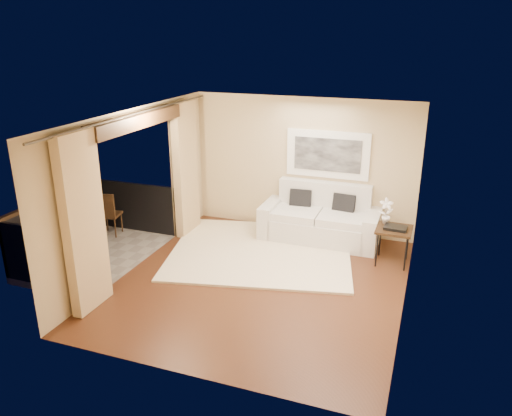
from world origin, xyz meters
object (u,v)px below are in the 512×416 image
at_px(orchid, 386,211).
at_px(balcony_chair_near, 88,239).
at_px(side_table, 394,231).
at_px(ice_bucket, 49,219).
at_px(bistro_table, 54,232).
at_px(balcony_chair_far, 108,211).
at_px(sofa, 321,220).

xyz_separation_m(orchid, balcony_chair_near, (-4.73, -2.11, -0.38)).
height_order(side_table, ice_bucket, ice_bucket).
xyz_separation_m(bistro_table, ice_bucket, (-0.18, 0.10, 0.18)).
relative_size(side_table, ice_bucket, 3.28).
bearing_deg(orchid, balcony_chair_far, -171.11).
xyz_separation_m(side_table, orchid, (-0.18, 0.16, 0.29)).
xyz_separation_m(sofa, ice_bucket, (-4.28, -2.55, 0.40)).
relative_size(bistro_table, balcony_chair_near, 0.76).
distance_m(orchid, ice_bucket, 5.92).
xyz_separation_m(side_table, bistro_table, (-5.53, -2.02, -0.00)).
relative_size(bistro_table, ice_bucket, 3.41).
bearing_deg(ice_bucket, sofa, 30.81).
relative_size(sofa, ice_bucket, 11.30).
bearing_deg(sofa, balcony_chair_near, -143.38).
height_order(balcony_chair_far, ice_bucket, balcony_chair_far).
xyz_separation_m(sofa, orchid, (1.26, -0.47, 0.51)).
bearing_deg(orchid, ice_bucket, -159.37).
distance_m(side_table, ice_bucket, 6.03).
xyz_separation_m(balcony_chair_far, balcony_chair_near, (0.52, -1.29, -0.01)).
xyz_separation_m(sofa, balcony_chair_near, (-3.47, -2.58, 0.13)).
distance_m(sofa, side_table, 1.58).
height_order(orchid, ice_bucket, orchid).
relative_size(sofa, balcony_chair_near, 2.53).
xyz_separation_m(side_table, balcony_chair_near, (-4.91, -1.94, -0.08)).
distance_m(bistro_table, balcony_chair_near, 0.64).
distance_m(bistro_table, balcony_chair_far, 1.37).
xyz_separation_m(side_table, ice_bucket, (-5.71, -1.92, 0.18)).
xyz_separation_m(orchid, bistro_table, (-5.36, -2.19, -0.29)).
relative_size(sofa, bistro_table, 3.31).
bearing_deg(bistro_table, ice_bucket, 150.57).
bearing_deg(balcony_chair_near, side_table, 15.92).
relative_size(sofa, balcony_chair_far, 2.50).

